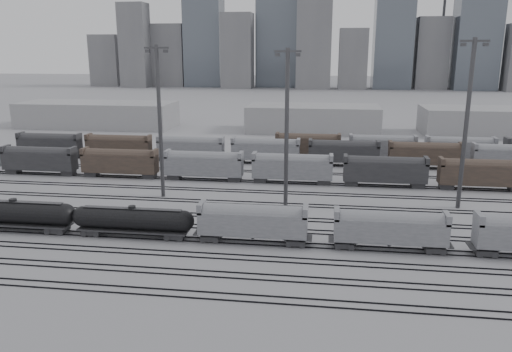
# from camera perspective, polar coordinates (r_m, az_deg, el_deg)

# --- Properties ---
(ground) EXTENTS (900.00, 900.00, 0.00)m
(ground) POSITION_cam_1_polar(r_m,az_deg,el_deg) (65.54, -4.90, -7.72)
(ground) COLOR #A2A2A7
(ground) RESTS_ON ground
(tracks) EXTENTS (220.00, 71.50, 0.16)m
(tracks) POSITION_cam_1_polar(r_m,az_deg,el_deg) (81.67, -2.19, -3.15)
(tracks) COLOR black
(tracks) RESTS_ON ground
(tank_car_a) EXTENTS (17.84, 2.97, 4.41)m
(tank_car_a) POSITION_cam_1_polar(r_m,az_deg,el_deg) (76.70, -25.89, -3.83)
(tank_car_a) COLOR #27282A
(tank_car_a) RESTS_ON ground
(tank_car_b) EXTENTS (16.82, 2.80, 4.16)m
(tank_car_b) POSITION_cam_1_polar(r_m,az_deg,el_deg) (68.84, -13.90, -4.88)
(tank_car_b) COLOR #27282A
(tank_car_b) RESTS_ON ground
(hopper_car_a) EXTENTS (14.15, 2.81, 5.06)m
(hopper_car_a) POSITION_cam_1_polar(r_m,az_deg,el_deg) (64.48, -0.38, -5.07)
(hopper_car_a) COLOR #27282A
(hopper_car_a) RESTS_ON ground
(hopper_car_b) EXTENTS (13.90, 2.76, 4.97)m
(hopper_car_b) POSITION_cam_1_polar(r_m,az_deg,el_deg) (64.44, 15.10, -5.65)
(hopper_car_b) COLOR #27282A
(hopper_car_b) RESTS_ON ground
(light_mast_b) EXTENTS (4.04, 0.65, 25.28)m
(light_mast_b) POSITION_cam_1_polar(r_m,az_deg,el_deg) (84.49, -10.95, 6.45)
(light_mast_b) COLOR #3D3D40
(light_mast_b) RESTS_ON ground
(light_mast_c) EXTENTS (3.96, 0.63, 24.75)m
(light_mast_c) POSITION_cam_1_polar(r_m,az_deg,el_deg) (75.02, 3.53, 5.52)
(light_mast_c) COLOR #3D3D40
(light_mast_c) RESTS_ON ground
(light_mast_d) EXTENTS (4.20, 0.67, 26.26)m
(light_mast_d) POSITION_cam_1_polar(r_m,az_deg,el_deg) (83.00, 22.93, 5.82)
(light_mast_d) COLOR #3D3D40
(light_mast_d) RESTS_ON ground
(bg_string_near) EXTENTS (151.00, 3.00, 5.60)m
(bg_string_near) POSITION_cam_1_polar(r_m,az_deg,el_deg) (93.93, 4.16, 0.85)
(bg_string_near) COLOR gray
(bg_string_near) RESTS_ON ground
(bg_string_mid) EXTENTS (151.00, 3.00, 5.60)m
(bg_string_mid) POSITION_cam_1_polar(r_m,az_deg,el_deg) (109.46, 9.97, 2.58)
(bg_string_mid) COLOR #27282A
(bg_string_mid) RESTS_ON ground
(bg_string_far) EXTENTS (66.00, 3.00, 5.60)m
(bg_string_far) POSITION_cam_1_polar(r_m,az_deg,el_deg) (119.21, 18.30, 3.02)
(bg_string_far) COLOR brown
(bg_string_far) RESTS_ON ground
(warehouse_left) EXTENTS (50.00, 18.00, 8.00)m
(warehouse_left) POSITION_cam_1_polar(r_m,az_deg,el_deg) (172.23, -17.63, 6.71)
(warehouse_left) COLOR #A6A5A8
(warehouse_left) RESTS_ON ground
(warehouse_mid) EXTENTS (40.00, 18.00, 8.00)m
(warehouse_mid) POSITION_cam_1_polar(r_m,az_deg,el_deg) (155.62, 6.51, 6.55)
(warehouse_mid) COLOR #A6A5A8
(warehouse_mid) RESTS_ON ground
(warehouse_right) EXTENTS (35.00, 18.00, 8.00)m
(warehouse_right) POSITION_cam_1_polar(r_m,az_deg,el_deg) (162.26, 24.54, 5.68)
(warehouse_right) COLOR #A6A5A8
(warehouse_right) RESTS_ON ground
(skyline) EXTENTS (316.00, 22.40, 95.00)m
(skyline) POSITION_cam_1_polar(r_m,az_deg,el_deg) (339.40, 7.75, 15.79)
(skyline) COLOR gray
(skyline) RESTS_ON ground
(crane_left) EXTENTS (42.00, 1.80, 100.00)m
(crane_left) POSITION_cam_1_polar(r_m,az_deg,el_deg) (368.20, 1.37, 19.30)
(crane_left) COLOR #3D3D40
(crane_left) RESTS_ON ground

